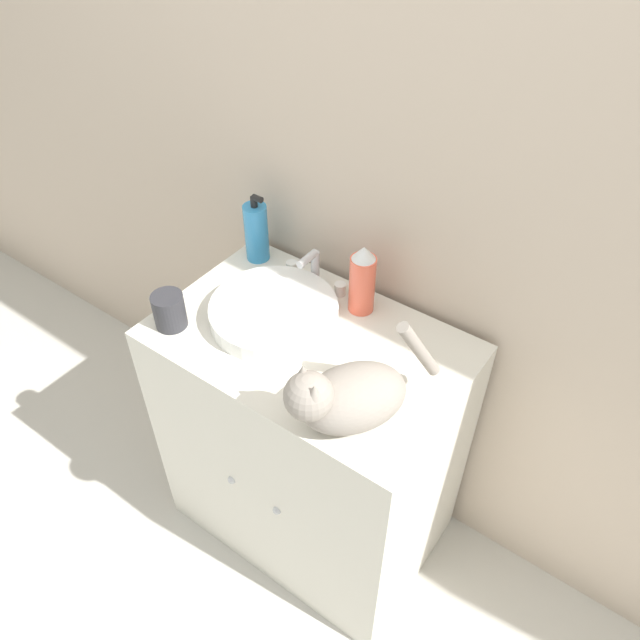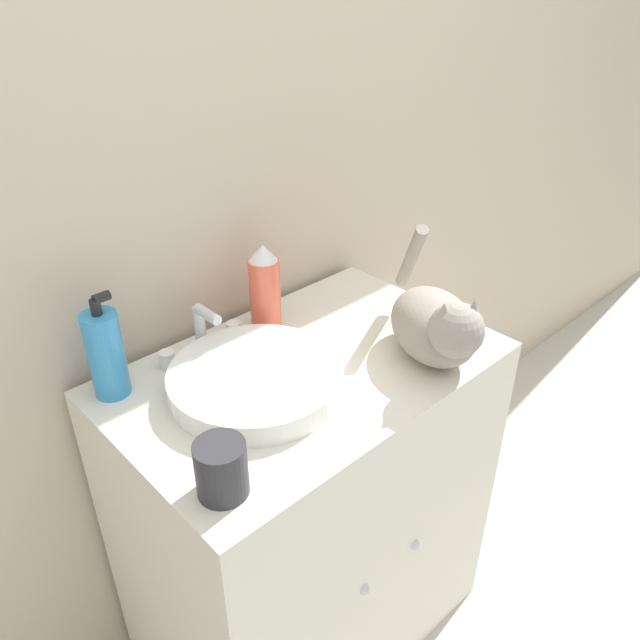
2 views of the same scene
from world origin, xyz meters
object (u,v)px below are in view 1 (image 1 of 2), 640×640
(cat, at_px, (346,396))
(cup, at_px, (169,311))
(spray_bottle, at_px, (362,280))
(soap_bottle, at_px, (256,232))

(cat, height_order, cup, cat)
(spray_bottle, distance_m, cup, 0.50)
(cat, distance_m, cup, 0.54)
(spray_bottle, bearing_deg, cup, -136.90)
(cat, relative_size, soap_bottle, 1.67)
(soap_bottle, bearing_deg, spray_bottle, -2.22)
(soap_bottle, height_order, spray_bottle, soap_bottle)
(cat, distance_m, soap_bottle, 0.65)
(spray_bottle, bearing_deg, cat, -62.17)
(cat, bearing_deg, soap_bottle, -91.78)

